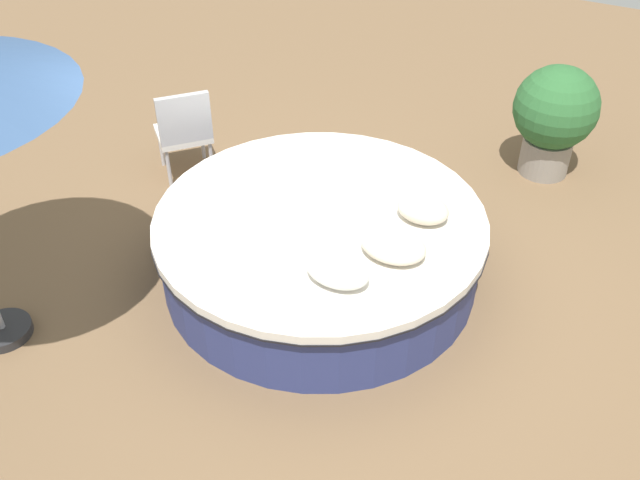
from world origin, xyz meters
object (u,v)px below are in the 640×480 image
Objects in this scene: throw_pillow_0 at (337,270)px; throw_pillow_1 at (394,246)px; throw_pillow_2 at (423,209)px; round_bed at (320,245)px; patio_chair at (184,129)px; planter at (554,114)px.

throw_pillow_1 is at bearing -116.43° from throw_pillow_0.
round_bed is at bearing 25.07° from throw_pillow_2.
throw_pillow_0 reaches higher than throw_pillow_1.
round_bed is 0.92m from throw_pillow_0.
patio_chair reaches higher than throw_pillow_1.
throw_pillow_0 reaches higher than throw_pillow_2.
patio_chair is 0.84× the size of planter.
planter reaches higher than throw_pillow_0.
planter reaches higher than throw_pillow_2.
throw_pillow_1 is at bearing -67.41° from patio_chair.
throw_pillow_2 is at bearing -104.64° from throw_pillow_0.
round_bed is at bearing -14.08° from throw_pillow_1.
throw_pillow_1 reaches higher than round_bed.
patio_chair is at bearing -19.22° from throw_pillow_1.
patio_chair is at bearing 29.48° from planter.
throw_pillow_0 is 0.42× the size of planter.
planter is at bearing -103.70° from throw_pillow_2.
round_bed is at bearing 63.29° from planter.
round_bed is 0.92m from throw_pillow_2.
throw_pillow_0 is at bearing 76.01° from planter.
throw_pillow_2 is at bearing -56.51° from patio_chair.
throw_pillow_2 is 0.36× the size of planter.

